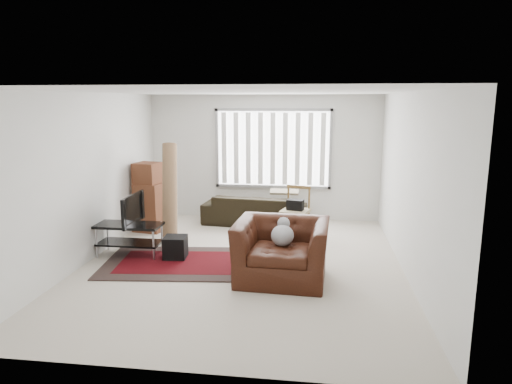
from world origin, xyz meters
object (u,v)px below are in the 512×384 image
sofa (254,205)px  armchair (282,246)px  tv_stand (129,233)px  moving_boxes (149,199)px  side_chair (296,209)px

sofa → armchair: armchair is taller
tv_stand → moving_boxes: bearing=97.5°
moving_boxes → armchair: 3.58m
sofa → armchair: 3.07m
tv_stand → sofa: sofa is taller
side_chair → tv_stand: bearing=-135.7°
tv_stand → sofa: bearing=51.3°
sofa → side_chair: side_chair is taller
moving_boxes → side_chair: size_ratio=1.46×
tv_stand → side_chair: size_ratio=1.16×
sofa → armchair: size_ratio=1.54×
sofa → armchair: bearing=110.9°
tv_stand → moving_boxes: (-0.20, 1.50, 0.24)m
side_chair → moving_boxes: bearing=-164.4°
sofa → armchair: (0.80, -2.96, 0.09)m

